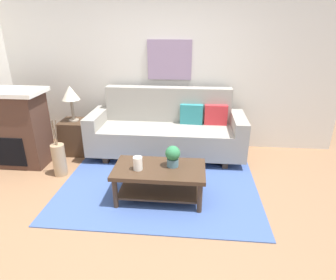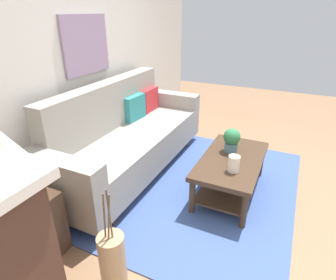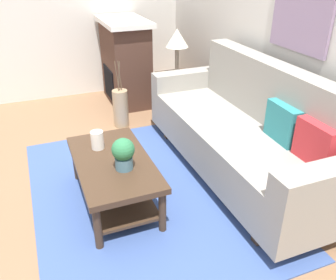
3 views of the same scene
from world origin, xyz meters
TOP-DOWN VIEW (x-y plane):
  - ground_plane at (0.00, 0.00)m, footprint 9.59×9.59m
  - wall_back at (0.00, 2.01)m, footprint 5.59×0.10m
  - area_rug at (0.00, 0.50)m, footprint 2.59×1.96m
  - couch at (0.01, 1.48)m, footprint 2.44×0.84m
  - throw_pillow_teal at (0.39, 1.60)m, footprint 0.37×0.14m
  - throw_pillow_crimson at (0.78, 1.60)m, footprint 0.36×0.12m
  - coffee_table at (0.04, 0.21)m, footprint 1.10×0.60m
  - tabletop_vase at (-0.20, 0.14)m, footprint 0.11×0.11m
  - potted_plant_tabletop at (0.20, 0.27)m, footprint 0.18×0.18m
  - side_table at (-1.51, 1.44)m, footprint 0.44×0.44m
  - table_lamp at (-1.51, 1.44)m, footprint 0.28×0.28m
  - fireplace at (-2.25, 0.97)m, footprint 1.02×0.58m
  - floor_vase at (-1.45, 0.67)m, footprint 0.19×0.19m
  - floor_vase_branch_a at (-1.43, 0.67)m, footprint 0.03×0.04m
  - floor_vase_branch_b at (-1.46, 0.69)m, footprint 0.02×0.04m
  - floor_vase_branch_c at (-1.46, 0.65)m, footprint 0.03×0.05m
  - framed_painting at (0.01, 1.94)m, footprint 0.72×0.03m

SIDE VIEW (x-z plane):
  - ground_plane at x=0.00m, z-range 0.00..0.00m
  - area_rug at x=0.00m, z-range 0.00..0.01m
  - floor_vase at x=-1.45m, z-range 0.00..0.47m
  - side_table at x=-1.51m, z-range 0.00..0.56m
  - coffee_table at x=0.04m, z-range 0.10..0.53m
  - couch at x=0.01m, z-range -0.11..0.97m
  - tabletop_vase at x=-0.20m, z-range 0.43..0.59m
  - potted_plant_tabletop at x=0.20m, z-range 0.44..0.70m
  - fireplace at x=-2.25m, z-range 0.01..1.17m
  - floor_vase_branch_a at x=-1.43m, z-range 0.47..0.83m
  - floor_vase_branch_b at x=-1.46m, z-range 0.47..0.83m
  - floor_vase_branch_c at x=-1.46m, z-range 0.47..0.83m
  - throw_pillow_teal at x=0.39m, z-range 0.52..0.84m
  - throw_pillow_crimson at x=0.78m, z-range 0.52..0.84m
  - table_lamp at x=-1.51m, z-range 0.71..1.28m
  - wall_back at x=0.00m, z-range 0.00..2.70m
  - framed_painting at x=0.01m, z-range 1.17..1.79m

